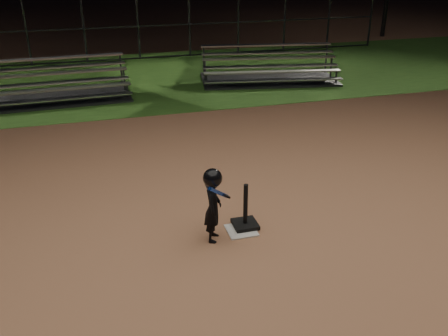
% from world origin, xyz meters
% --- Properties ---
extents(ground, '(80.00, 80.00, 0.00)m').
position_xyz_m(ground, '(0.00, 0.00, 0.00)').
color(ground, '#AC714E').
rests_on(ground, ground).
extents(grass_strip, '(60.00, 8.00, 0.01)m').
position_xyz_m(grass_strip, '(0.00, 10.00, 0.01)').
color(grass_strip, '#305C1D').
rests_on(grass_strip, ground).
extents(home_plate, '(0.45, 0.45, 0.02)m').
position_xyz_m(home_plate, '(0.00, 0.00, 0.01)').
color(home_plate, beige).
rests_on(home_plate, ground).
extents(batting_tee, '(0.38, 0.38, 0.74)m').
position_xyz_m(batting_tee, '(0.09, 0.10, 0.16)').
color(batting_tee, black).
rests_on(batting_tee, home_plate).
extents(child_batter, '(0.47, 0.61, 1.18)m').
position_xyz_m(child_batter, '(-0.48, -0.10, 0.63)').
color(child_batter, black).
rests_on(child_batter, ground).
extents(bleacher_left, '(4.49, 2.33, 1.08)m').
position_xyz_m(bleacher_left, '(-3.13, 8.27, 0.22)').
color(bleacher_left, '#A7A6AB').
rests_on(bleacher_left, ground).
extents(bleacher_right, '(4.66, 2.84, 1.07)m').
position_xyz_m(bleacher_right, '(3.67, 8.55, 0.22)').
color(bleacher_right, '#A5A6AA').
rests_on(bleacher_right, ground).
extents(backstop_fence, '(20.08, 0.08, 2.50)m').
position_xyz_m(backstop_fence, '(0.00, 13.00, 1.25)').
color(backstop_fence, '#38383D').
rests_on(backstop_fence, ground).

